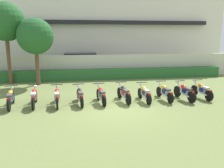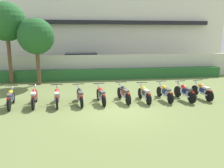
# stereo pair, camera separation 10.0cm
# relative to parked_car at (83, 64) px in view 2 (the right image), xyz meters

# --- Properties ---
(ground) EXTENTS (60.00, 60.00, 0.00)m
(ground) POSITION_rel_parked_car_xyz_m (1.35, -9.80, -0.94)
(ground) COLOR olive
(building) EXTENTS (25.83, 6.50, 8.56)m
(building) POSITION_rel_parked_car_xyz_m (1.35, 4.84, 3.34)
(building) COLOR silver
(building) RESTS_ON ground
(compound_wall) EXTENTS (24.54, 0.30, 1.84)m
(compound_wall) POSITION_rel_parked_car_xyz_m (1.35, -1.85, -0.01)
(compound_wall) COLOR beige
(compound_wall) RESTS_ON ground
(hedge_row) EXTENTS (19.63, 0.70, 0.81)m
(hedge_row) POSITION_rel_parked_car_xyz_m (1.35, -2.55, -0.53)
(hedge_row) COLOR #28602D
(hedge_row) RESTS_ON ground
(parked_car) EXTENTS (4.53, 2.13, 1.89)m
(parked_car) POSITION_rel_parked_car_xyz_m (0.00, 0.00, 0.00)
(parked_car) COLOR black
(parked_car) RESTS_ON ground
(tree_near_inspector) EXTENTS (2.63, 2.63, 5.61)m
(tree_near_inspector) POSITION_rel_parked_car_xyz_m (-5.15, -3.16, 3.33)
(tree_near_inspector) COLOR brown
(tree_near_inspector) RESTS_ON ground
(tree_far_side) EXTENTS (2.42, 2.42, 4.53)m
(tree_far_side) POSITION_rel_parked_car_xyz_m (-3.15, -3.78, 2.36)
(tree_far_side) COLOR brown
(tree_far_side) RESTS_ON ground
(motorcycle_in_row_0) EXTENTS (0.60, 1.89, 0.96)m
(motorcycle_in_row_0) POSITION_rel_parked_car_xyz_m (-3.63, -8.72, -0.49)
(motorcycle_in_row_0) COLOR black
(motorcycle_in_row_0) RESTS_ON ground
(motorcycle_in_row_1) EXTENTS (0.60, 1.94, 0.97)m
(motorcycle_in_row_1) POSITION_rel_parked_car_xyz_m (-2.54, -8.67, -0.48)
(motorcycle_in_row_1) COLOR black
(motorcycle_in_row_1) RESTS_ON ground
(motorcycle_in_row_2) EXTENTS (0.60, 1.88, 0.96)m
(motorcycle_in_row_2) POSITION_rel_parked_car_xyz_m (-1.44, -8.77, -0.49)
(motorcycle_in_row_2) COLOR black
(motorcycle_in_row_2) RESTS_ON ground
(motorcycle_in_row_3) EXTENTS (0.60, 1.81, 0.95)m
(motorcycle_in_row_3) POSITION_rel_parked_car_xyz_m (-0.32, -8.73, -0.49)
(motorcycle_in_row_3) COLOR black
(motorcycle_in_row_3) RESTS_ON ground
(motorcycle_in_row_4) EXTENTS (0.60, 1.81, 0.95)m
(motorcycle_in_row_4) POSITION_rel_parked_car_xyz_m (0.75, -8.71, -0.50)
(motorcycle_in_row_4) COLOR black
(motorcycle_in_row_4) RESTS_ON ground
(motorcycle_in_row_5) EXTENTS (0.60, 1.86, 0.96)m
(motorcycle_in_row_5) POSITION_rel_parked_car_xyz_m (1.95, -8.64, -0.49)
(motorcycle_in_row_5) COLOR black
(motorcycle_in_row_5) RESTS_ON ground
(motorcycle_in_row_6) EXTENTS (0.60, 1.77, 0.94)m
(motorcycle_in_row_6) POSITION_rel_parked_car_xyz_m (3.02, -8.76, -0.50)
(motorcycle_in_row_6) COLOR black
(motorcycle_in_row_6) RESTS_ON ground
(motorcycle_in_row_7) EXTENTS (0.60, 1.91, 0.94)m
(motorcycle_in_row_7) POSITION_rel_parked_car_xyz_m (4.17, -8.65, -0.50)
(motorcycle_in_row_7) COLOR black
(motorcycle_in_row_7) RESTS_ON ground
(motorcycle_in_row_8) EXTENTS (0.60, 1.87, 0.97)m
(motorcycle_in_row_8) POSITION_rel_parked_car_xyz_m (5.22, -8.81, -0.49)
(motorcycle_in_row_8) COLOR black
(motorcycle_in_row_8) RESTS_ON ground
(motorcycle_in_row_9) EXTENTS (0.60, 1.82, 0.95)m
(motorcycle_in_row_9) POSITION_rel_parked_car_xyz_m (6.31, -8.65, -0.49)
(motorcycle_in_row_9) COLOR black
(motorcycle_in_row_9) RESTS_ON ground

